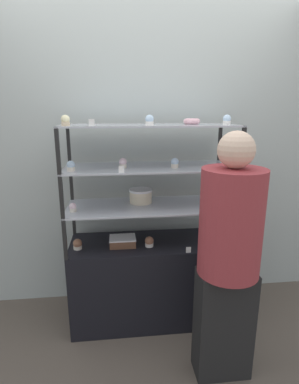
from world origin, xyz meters
name	(u,v)px	position (x,y,z in m)	size (l,w,h in m)	color
ground_plane	(150,316)	(0.00, 0.00, 0.00)	(20.00, 20.00, 0.00)	brown
back_wall	(144,155)	(0.00, 0.38, 1.30)	(8.00, 0.05, 2.60)	#A8B2AD
display_base	(150,280)	(0.00, 0.00, 0.34)	(1.22, 0.48, 0.67)	black
display_riser_lower	(150,208)	(0.00, 0.00, 0.95)	(1.22, 0.48, 0.30)	black
display_riser_middle	(150,169)	(0.00, 0.00, 1.25)	(1.22, 0.48, 0.30)	black
display_riser_upper	(150,127)	(0.00, 0.00, 1.54)	(1.22, 0.48, 0.30)	black
layer_cake_centerpiece	(141,196)	(-0.06, 0.08, 1.02)	(0.18, 0.18, 0.11)	beige
sheet_cake_frosted	(123,241)	(-0.21, -0.04, 0.70)	(0.20, 0.15, 0.07)	brown
cupcake_0	(78,244)	(-0.54, -0.07, 0.71)	(0.07, 0.07, 0.08)	beige
cupcake_1	(149,242)	(-0.01, -0.08, 0.71)	(0.07, 0.07, 0.08)	white
cupcake_2	(224,239)	(0.56, -0.10, 0.71)	(0.07, 0.07, 0.08)	white
price_tag_0	(188,250)	(0.26, -0.22, 0.69)	(0.04, 0.00, 0.04)	white
cupcake_3	(73,207)	(-0.55, -0.09, 1.00)	(0.05, 0.05, 0.06)	beige
cupcake_4	(223,201)	(0.55, -0.06, 1.00)	(0.05, 0.05, 0.06)	beige
price_tag_1	(204,210)	(0.35, -0.22, 0.99)	(0.04, 0.00, 0.04)	white
cupcake_5	(71,166)	(-0.54, -0.12, 1.30)	(0.05, 0.05, 0.07)	beige
cupcake_6	(123,163)	(-0.19, -0.04, 1.30)	(0.05, 0.05, 0.07)	beige
cupcake_7	(175,163)	(0.17, -0.08, 1.30)	(0.05, 0.05, 0.07)	beige
cupcake_8	(227,162)	(0.56, -0.07, 1.30)	(0.05, 0.05, 0.07)	beige
price_tag_2	(121,169)	(-0.21, -0.22, 1.29)	(0.04, 0.00, 0.04)	white
cupcake_9	(65,121)	(-0.56, -0.13, 1.60)	(0.06, 0.06, 0.07)	#CCB28C
cupcake_10	(150,120)	(-0.01, -0.12, 1.60)	(0.06, 0.06, 0.07)	white
cupcake_11	(227,120)	(0.55, -0.04, 1.60)	(0.06, 0.06, 0.07)	white
price_tag_3	(92,123)	(-0.38, -0.22, 1.58)	(0.04, 0.00, 0.04)	white
donut_glazed	(192,121)	(0.32, 0.06, 1.58)	(0.12, 0.12, 0.04)	#EFB2BC
customer_figure	(228,255)	(0.40, -0.60, 0.83)	(0.36, 0.36, 1.55)	black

